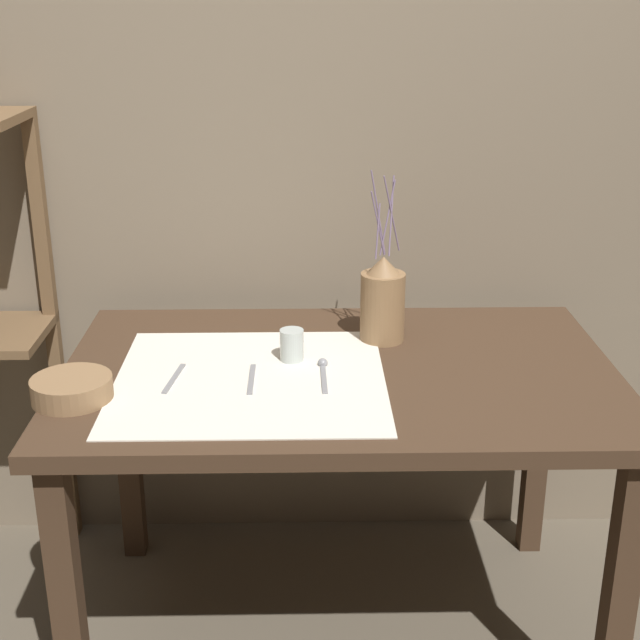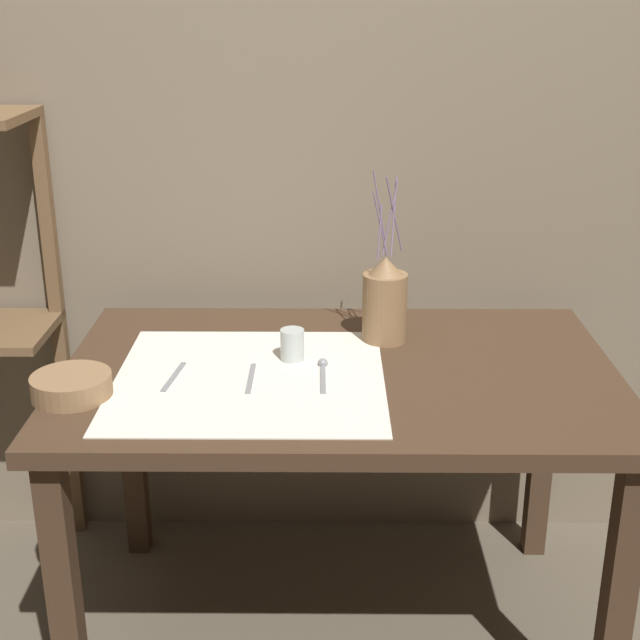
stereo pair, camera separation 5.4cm
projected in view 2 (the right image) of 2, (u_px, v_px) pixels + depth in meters
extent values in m
plane|color=brown|center=(338.00, 627.00, 2.35)|extent=(12.00, 12.00, 0.00)
cube|color=#7A6B56|center=(338.00, 138.00, 2.42)|extent=(7.00, 0.06, 2.40)
cube|color=#422D1E|center=(340.00, 376.00, 2.10)|extent=(1.30, 0.83, 0.04)
cube|color=#422D1E|center=(65.00, 602.00, 1.90)|extent=(0.06, 0.06, 0.71)
cube|color=#422D1E|center=(617.00, 604.00, 1.89)|extent=(0.06, 0.06, 0.71)
cube|color=#422D1E|center=(133.00, 443.00, 2.56)|extent=(0.06, 0.06, 0.71)
cube|color=#422D1E|center=(542.00, 445.00, 2.56)|extent=(0.06, 0.06, 0.71)
cube|color=brown|center=(60.00, 335.00, 2.56)|extent=(0.04, 0.04, 1.29)
cube|color=silver|center=(250.00, 379.00, 2.03)|extent=(0.61, 0.58, 0.00)
cylinder|color=olive|center=(385.00, 308.00, 2.23)|extent=(0.11, 0.11, 0.18)
cone|color=olive|center=(386.00, 266.00, 2.19)|extent=(0.08, 0.08, 0.04)
cylinder|color=slate|center=(390.00, 218.00, 2.16)|extent=(0.04, 0.03, 0.18)
cylinder|color=slate|center=(394.00, 214.00, 2.16)|extent=(0.05, 0.04, 0.20)
cylinder|color=slate|center=(380.00, 232.00, 2.14)|extent=(0.01, 0.02, 0.13)
cylinder|color=slate|center=(380.00, 213.00, 2.15)|extent=(0.04, 0.02, 0.21)
cylinder|color=slate|center=(394.00, 216.00, 2.16)|extent=(0.02, 0.05, 0.19)
cylinder|color=slate|center=(380.00, 224.00, 2.14)|extent=(0.04, 0.02, 0.16)
cylinder|color=#8E6B47|center=(72.00, 386.00, 1.94)|extent=(0.17, 0.17, 0.05)
cylinder|color=#B7C1BC|center=(292.00, 345.00, 2.12)|extent=(0.06, 0.06, 0.08)
cube|color=gray|center=(174.00, 377.00, 2.03)|extent=(0.03, 0.16, 0.00)
cube|color=gray|center=(251.00, 378.00, 2.02)|extent=(0.01, 0.16, 0.00)
cube|color=gray|center=(323.00, 378.00, 2.02)|extent=(0.01, 0.16, 0.00)
sphere|color=gray|center=(323.00, 363.00, 2.10)|extent=(0.02, 0.02, 0.02)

